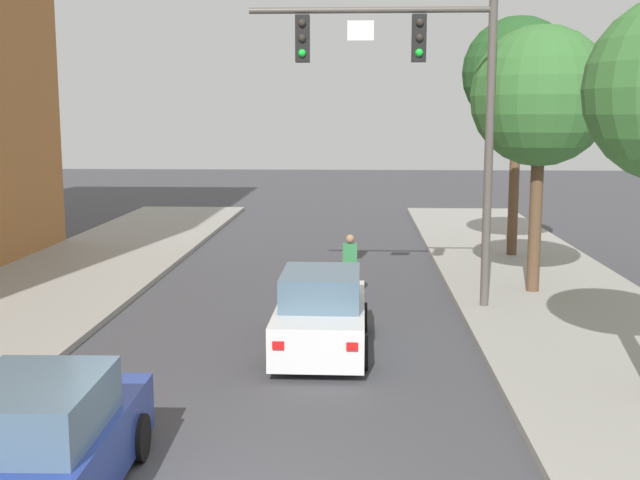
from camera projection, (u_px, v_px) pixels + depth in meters
name	position (u px, v px, depth m)	size (l,w,h in m)	color
traffic_signal_mast	(423.00, 85.00, 18.16)	(5.60, 0.38, 7.50)	#514C47
car_lead_white	(321.00, 314.00, 15.74)	(1.85, 4.25, 1.60)	silver
car_following_blue	(40.00, 450.00, 9.32)	(1.92, 4.28, 1.60)	navy
pedestrian_crossing_road	(350.00, 263.00, 20.15)	(0.36, 0.22, 1.64)	#232847
street_tree_second	(540.00, 97.00, 19.71)	(3.48, 3.48, 6.67)	brown
street_tree_third	(518.00, 74.00, 24.93)	(3.50, 3.50, 7.52)	brown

